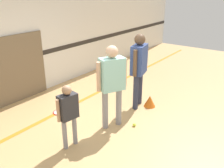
# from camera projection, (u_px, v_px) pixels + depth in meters

# --- Properties ---
(ground_plane) EXTENTS (16.00, 16.00, 0.00)m
(ground_plane) POSITION_uv_depth(u_px,v_px,m) (101.00, 129.00, 4.98)
(ground_plane) COLOR tan
(wall_back) EXTENTS (16.00, 0.07, 3.20)m
(wall_back) POSITION_uv_depth(u_px,v_px,m) (15.00, 35.00, 5.78)
(wall_back) COLOR silver
(wall_back) RESTS_ON ground_plane
(wall_panel) EXTENTS (2.29, 0.05, 1.62)m
(wall_panel) POSITION_uv_depth(u_px,v_px,m) (3.00, 73.00, 5.69)
(wall_panel) COLOR #756047
(wall_panel) RESTS_ON ground_plane
(floor_stripe) EXTENTS (14.40, 0.10, 0.01)m
(floor_stripe) POSITION_uv_depth(u_px,v_px,m) (59.00, 112.00, 5.64)
(floor_stripe) COLOR orange
(floor_stripe) RESTS_ON ground_plane
(person_instructor) EXTENTS (0.57, 0.44, 1.66)m
(person_instructor) POSITION_uv_depth(u_px,v_px,m) (112.00, 78.00, 4.72)
(person_instructor) COLOR gray
(person_instructor) RESTS_ON ground_plane
(person_student_left) EXTENTS (0.44, 0.23, 1.16)m
(person_student_left) POSITION_uv_depth(u_px,v_px,m) (68.00, 110.00, 4.20)
(person_student_left) COLOR gray
(person_student_left) RESTS_ON ground_plane
(person_student_right) EXTENTS (0.63, 0.37, 1.71)m
(person_student_right) POSITION_uv_depth(u_px,v_px,m) (139.00, 63.00, 5.54)
(person_student_right) COLOR #2D334C
(person_student_right) RESTS_ON ground_plane
(racket_spare_on_floor) EXTENTS (0.49, 0.38, 0.03)m
(racket_spare_on_floor) POSITION_uv_depth(u_px,v_px,m) (60.00, 112.00, 5.62)
(racket_spare_on_floor) COLOR red
(racket_spare_on_floor) RESTS_ON ground_plane
(tennis_ball_near_instructor) EXTENTS (0.07, 0.07, 0.07)m
(tennis_ball_near_instructor) POSITION_uv_depth(u_px,v_px,m) (134.00, 125.00, 5.06)
(tennis_ball_near_instructor) COLOR #CCE038
(tennis_ball_near_instructor) RESTS_ON ground_plane
(tennis_ball_by_spare_racket) EXTENTS (0.07, 0.07, 0.07)m
(tennis_ball_by_spare_racket) POSITION_uv_depth(u_px,v_px,m) (73.00, 110.00, 5.66)
(tennis_ball_by_spare_racket) COLOR #CCE038
(tennis_ball_by_spare_racket) RESTS_ON ground_plane
(training_cone) EXTENTS (0.28, 0.28, 0.27)m
(training_cone) POSITION_uv_depth(u_px,v_px,m) (150.00, 101.00, 5.86)
(training_cone) COLOR orange
(training_cone) RESTS_ON ground_plane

